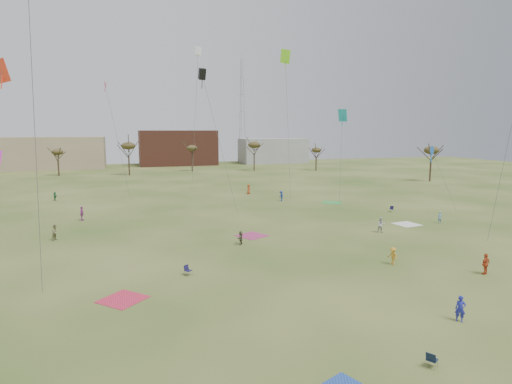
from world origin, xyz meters
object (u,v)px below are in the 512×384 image
object	(u,v)px
spectator_fore_a	(486,264)
flyer_near_right	(460,309)
camp_chair_left	(188,272)
camp_chair_right	(391,210)
camp_chair_center	(432,363)
radio_tower	(242,111)

from	to	relation	value
spectator_fore_a	flyer_near_right	bearing A→B (deg)	21.62
flyer_near_right	camp_chair_left	xyz separation A→B (m)	(-15.21, 13.82, -0.59)
camp_chair_right	camp_chair_left	bearing A→B (deg)	-104.13
camp_chair_center	radio_tower	size ratio (longest dim) A/B	0.02
camp_chair_left	camp_chair_center	world-z (taller)	same
spectator_fore_a	camp_chair_right	size ratio (longest dim) A/B	2.08
camp_chair_left	camp_chair_center	xyz separation A→B (m)	(9.86, -17.64, 0.00)
camp_chair_left	camp_chair_right	distance (m)	37.96
flyer_near_right	camp_chair_left	size ratio (longest dim) A/B	1.95
flyer_near_right	spectator_fore_a	world-z (taller)	spectator_fore_a
spectator_fore_a	camp_chair_right	bearing A→B (deg)	-124.39
spectator_fore_a	camp_chair_center	distance (m)	17.52
camp_chair_center	radio_tower	bearing A→B (deg)	-43.45
spectator_fore_a	radio_tower	size ratio (longest dim) A/B	0.04
camp_chair_center	camp_chair_left	bearing A→B (deg)	-2.56
flyer_near_right	camp_chair_center	world-z (taller)	flyer_near_right
spectator_fore_a	camp_chair_right	xyz separation A→B (m)	(9.06, 25.97, -0.65)
flyer_near_right	spectator_fore_a	bearing A→B (deg)	79.03
flyer_near_right	camp_chair_right	world-z (taller)	flyer_near_right
camp_chair_left	camp_chair_center	size ratio (longest dim) A/B	1.00
flyer_near_right	camp_chair_left	bearing A→B (deg)	179.99
flyer_near_right	spectator_fore_a	size ratio (longest dim) A/B	0.93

